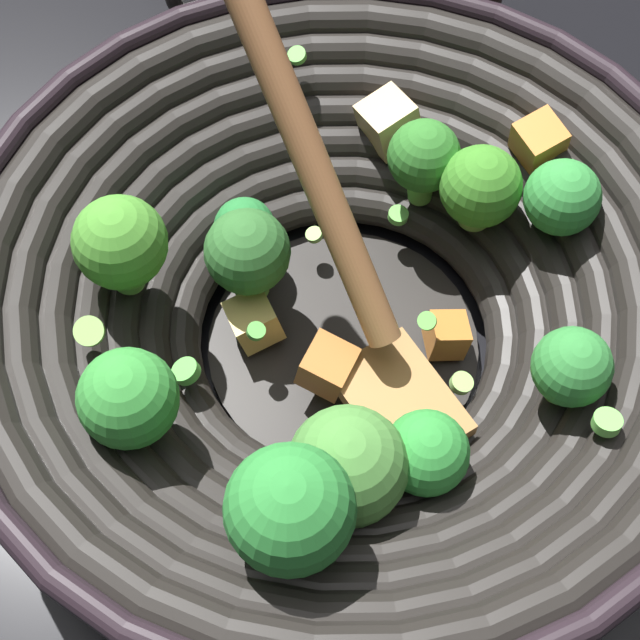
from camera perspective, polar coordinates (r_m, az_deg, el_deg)
ground_plane at (r=0.56m, az=1.38°, el=-1.88°), size 4.00×4.00×0.00m
wok at (r=0.51m, az=1.49°, el=1.38°), size 0.42×0.46×0.23m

